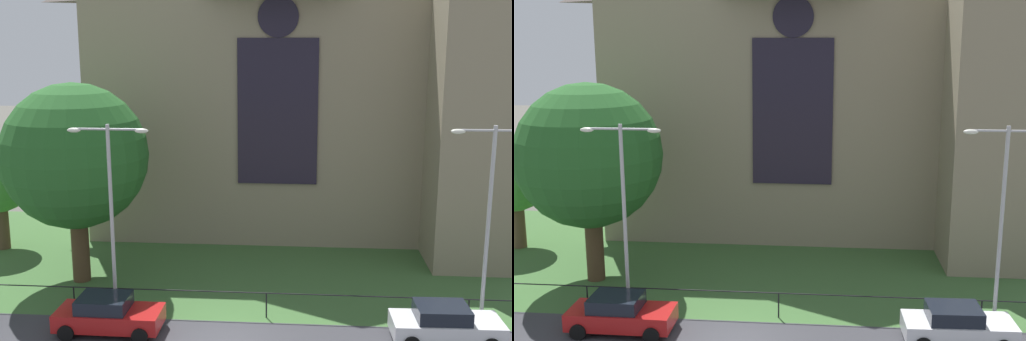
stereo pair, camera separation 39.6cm
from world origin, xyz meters
The scene contains 10 objects.
ground centered at (0.00, 10.00, 0.00)m, with size 160.00×160.00×0.00m, color #56544C.
grass_verge centered at (0.00, 8.00, 0.00)m, with size 120.00×20.00×0.01m, color #3D6633.
church_building centered at (2.23, 17.35, 10.27)m, with size 23.20×16.20×26.00m.
iron_railing centered at (1.46, 2.50, 0.98)m, with size 33.43×0.07×1.13m.
tree_left_near centered at (-7.83, 6.04, 6.17)m, with size 6.90×6.90×9.66m.
tree_left_far centered at (-13.98, 10.40, 3.97)m, with size 3.77×3.77×5.93m.
streetlamp_near centered at (-5.01, 2.40, 5.22)m, with size 3.37×0.26×8.19m.
streetlamp_far centered at (10.29, 2.40, 5.28)m, with size 3.37×0.26×8.31m.
parked_car_red centered at (-4.78, 0.69, 0.74)m, with size 4.21×2.05×1.51m.
parked_car_white centered at (8.50, 0.88, 0.74)m, with size 4.25×2.13×1.51m.
Camera 2 is at (3.36, -21.82, 11.38)m, focal length 43.37 mm.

